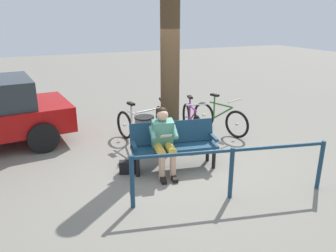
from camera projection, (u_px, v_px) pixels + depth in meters
ground_plane at (175, 167)px, 6.31m from camera, size 40.00×40.00×0.00m
bench at (173, 142)px, 6.20m from camera, size 1.66×0.76×0.87m
person_reading at (164, 138)px, 5.95m from camera, size 0.54×0.81×1.20m
handbag at (128, 167)px, 6.05m from camera, size 0.33×0.23×0.24m
tree_trunk at (170, 63)px, 6.71m from camera, size 0.39×0.39×3.65m
litter_bin at (145, 134)px, 6.90m from camera, size 0.41×0.41×0.78m
bicycle_orange at (220, 118)px, 8.08m from camera, size 0.67×1.61×0.94m
bicycle_red at (191, 122)px, 7.83m from camera, size 0.55×1.65×0.94m
bicycle_blue at (163, 125)px, 7.62m from camera, size 0.51×1.66×0.94m
bicycle_purple at (136, 130)px, 7.29m from camera, size 0.55×1.65×0.94m
railing_fence at (232, 163)px, 5.10m from camera, size 3.07×0.77×0.85m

